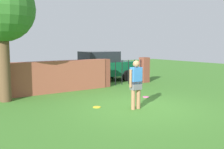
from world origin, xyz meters
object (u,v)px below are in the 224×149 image
car (99,66)px  person (136,82)px  tree (2,10)px  frisbee_pink (146,97)px  frisbee_yellow (97,107)px

car → person: bearing=-110.2°
tree → frisbee_pink: bearing=-26.9°
person → frisbee_pink: (1.58, 1.24, -0.89)m
car → frisbee_pink: size_ratio=15.69×
tree → frisbee_yellow: size_ratio=17.26×
person → car: (2.40, 6.11, -0.04)m
person → tree: bearing=132.4°
tree → car: 6.67m
car → tree: bearing=-155.8°
frisbee_pink → frisbee_yellow: size_ratio=1.00×
car → frisbee_yellow: bearing=-121.7°
car → frisbee_yellow: (-3.35, -5.18, -0.85)m
car → frisbee_yellow: car is taller
tree → frisbee_pink: 6.41m
car → frisbee_pink: car is taller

